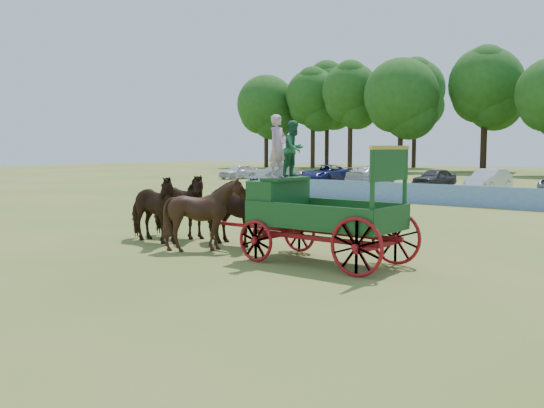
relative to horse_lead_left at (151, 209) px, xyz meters
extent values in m
plane|color=olive|center=(2.85, -0.62, -1.05)|extent=(160.00, 160.00, 0.00)
imported|color=#33180E|center=(0.00, 0.00, 0.00)|extent=(2.53, 1.22, 2.11)
imported|color=#33180E|center=(0.00, 1.10, 0.00)|extent=(2.60, 1.40, 2.11)
imported|color=#33180E|center=(2.40, 0.00, 0.00)|extent=(2.01, 1.81, 2.11)
imported|color=#33180E|center=(2.40, 1.10, 0.00)|extent=(2.50, 1.14, 2.11)
cube|color=maroon|center=(4.60, 0.55, -0.45)|extent=(0.12, 2.00, 0.12)
cube|color=maroon|center=(7.60, 0.55, -0.45)|extent=(0.12, 2.00, 0.12)
cube|color=maroon|center=(6.10, 0.00, -0.33)|extent=(3.80, 0.10, 0.12)
cube|color=maroon|center=(6.10, 1.10, -0.33)|extent=(3.80, 0.10, 0.12)
cube|color=maroon|center=(3.70, 0.55, -0.30)|extent=(2.80, 0.09, 0.09)
cube|color=#1A501E|center=(6.10, 0.55, -0.05)|extent=(3.80, 1.80, 0.10)
cube|color=#1A501E|center=(6.10, -0.33, 0.25)|extent=(3.80, 0.06, 0.55)
cube|color=#1A501E|center=(6.10, 1.43, 0.25)|extent=(3.80, 0.06, 0.55)
cube|color=#1A501E|center=(7.98, 0.55, 0.25)|extent=(0.06, 1.80, 0.55)
cube|color=#1A501E|center=(4.60, 0.55, 0.50)|extent=(0.85, 1.70, 1.05)
cube|color=#1A501E|center=(4.85, 0.55, 1.07)|extent=(0.55, 1.50, 0.08)
cube|color=#1A501E|center=(4.22, 0.55, 0.30)|extent=(0.10, 1.60, 0.65)
cube|color=#1A501E|center=(4.40, 0.55, 0.00)|extent=(0.55, 1.60, 0.06)
cube|color=#1A501E|center=(7.90, -0.25, 0.90)|extent=(0.08, 0.08, 1.80)
cube|color=#1A501E|center=(7.90, 1.35, 0.90)|extent=(0.08, 0.08, 1.80)
cube|color=#1A501E|center=(7.90, 0.55, 1.50)|extent=(0.07, 1.75, 0.75)
cube|color=gold|center=(7.90, 0.55, 1.90)|extent=(0.08, 1.80, 0.09)
cube|color=gold|center=(7.86, 0.55, 1.50)|extent=(0.02, 1.30, 0.12)
torus|color=maroon|center=(4.60, -0.40, -0.50)|extent=(1.09, 0.09, 1.09)
torus|color=maroon|center=(4.60, 1.50, -0.50)|extent=(1.09, 0.09, 1.09)
torus|color=maroon|center=(7.60, -0.40, -0.35)|extent=(1.39, 0.09, 1.39)
torus|color=maroon|center=(7.60, 1.50, -0.35)|extent=(1.39, 0.09, 1.39)
imported|color=#C496AB|center=(4.85, 0.20, 1.93)|extent=(0.39, 0.60, 1.64)
imported|color=#25633B|center=(4.85, 0.90, 1.86)|extent=(0.57, 0.73, 1.51)
cube|color=#1E57A6|center=(1.85, 17.38, -0.53)|extent=(26.00, 0.08, 1.05)
imported|color=silver|center=(-23.15, 29.85, -0.38)|extent=(2.13, 4.16, 1.36)
imported|color=gray|center=(-18.24, 29.51, -0.36)|extent=(1.93, 4.38, 1.40)
imported|color=navy|center=(-13.18, 29.27, -0.30)|extent=(2.97, 5.60, 1.50)
imported|color=silver|center=(-8.66, 28.88, -0.30)|extent=(2.22, 5.24, 1.51)
imported|color=#333338|center=(-3.91, 29.95, -0.36)|extent=(2.18, 4.28, 1.40)
imported|color=silver|center=(0.57, 28.48, -0.31)|extent=(1.87, 4.62, 1.49)
cylinder|color=#382314|center=(-41.15, 55.90, 1.40)|extent=(0.60, 0.60, 4.91)
sphere|color=#1E4913|center=(-41.15, 55.90, 8.00)|extent=(8.44, 8.44, 8.44)
cylinder|color=#382314|center=(-33.56, 56.77, 1.64)|extent=(0.60, 0.60, 5.39)
sphere|color=#1E4913|center=(-33.56, 56.77, 8.88)|extent=(7.41, 7.41, 7.41)
cylinder|color=#382314|center=(-26.56, 55.11, 1.67)|extent=(0.60, 0.60, 5.45)
sphere|color=#1E4913|center=(-26.56, 55.11, 8.98)|extent=(7.25, 7.25, 7.25)
cylinder|color=#382314|center=(-18.69, 53.58, 1.39)|extent=(0.60, 0.60, 4.88)
sphere|color=#1E4913|center=(-18.69, 53.58, 7.94)|extent=(8.79, 8.79, 8.79)
cylinder|color=#382314|center=(-10.51, 58.28, 1.75)|extent=(0.60, 0.60, 5.61)
sphere|color=#1E4913|center=(-10.51, 58.28, 9.27)|extent=(8.21, 8.21, 8.21)
cylinder|color=#382314|center=(-35.15, 62.66, 1.93)|extent=(0.60, 0.60, 5.96)
sphere|color=#1E4913|center=(-35.15, 62.66, 9.93)|extent=(8.64, 8.64, 8.64)
cylinder|color=#382314|center=(-23.81, 67.96, 1.96)|extent=(0.60, 0.60, 6.02)
sphere|color=#1E4913|center=(-23.81, 67.96, 10.04)|extent=(8.37, 8.37, 8.37)
cylinder|color=#382314|center=(-11.81, 62.39, 1.81)|extent=(0.60, 0.60, 5.72)
sphere|color=#1E4913|center=(-11.81, 62.39, 9.48)|extent=(9.03, 9.03, 9.03)
camera|label=1|loc=(14.61, -12.19, 1.91)|focal=40.00mm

